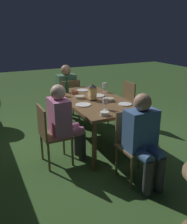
{
  "coord_description": "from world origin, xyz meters",
  "views": [
    {
      "loc": [
        -3.45,
        1.7,
        1.85
      ],
      "look_at": [
        0.0,
        0.0,
        0.53
      ],
      "focal_mm": 39.07,
      "sensor_mm": 36.0,
      "label": 1
    }
  ],
  "objects_px": {
    "plate_d": "(98,96)",
    "bowl_olives": "(80,97)",
    "chair_head_near": "(133,142)",
    "person_in_pink": "(64,120)",
    "plate_b": "(83,90)",
    "bowl_bread": "(105,113)",
    "person_in_blue": "(144,136)",
    "wine_glass_c": "(61,89)",
    "lantern_centerpiece": "(92,91)",
    "chair_side_left_b": "(124,102)",
    "chair_head_far": "(69,98)",
    "chair_side_right_a": "(51,132)",
    "wine_glass_b": "(105,102)",
    "green_bottle_on_table": "(67,87)",
    "bowl_dip": "(109,99)",
    "plate_c": "(125,104)",
    "bowl_salad": "(75,92)",
    "person_in_green": "(65,89)",
    "plate_a": "(83,105)",
    "wine_glass_a": "(105,86)",
    "dining_table": "(94,102)"
  },
  "relations": [
    {
      "from": "green_bottle_on_table",
      "to": "wine_glass_b",
      "type": "relative_size",
      "value": 1.72
    },
    {
      "from": "person_in_green",
      "to": "person_in_pink",
      "type": "height_order",
      "value": "same"
    },
    {
      "from": "wine_glass_b",
      "to": "bowl_salad",
      "type": "xyz_separation_m",
      "value": [
        1.0,
        0.06,
        -0.09
      ]
    },
    {
      "from": "dining_table",
      "to": "bowl_salad",
      "type": "height_order",
      "value": "bowl_salad"
    },
    {
      "from": "wine_glass_a",
      "to": "plate_d",
      "type": "relative_size",
      "value": 0.71
    },
    {
      "from": "wine_glass_a",
      "to": "plate_b",
      "type": "relative_size",
      "value": 0.76
    },
    {
      "from": "bowl_bread",
      "to": "chair_side_right_a",
      "type": "bearing_deg",
      "value": 59.79
    },
    {
      "from": "person_in_pink",
      "to": "wine_glass_c",
      "type": "relative_size",
      "value": 6.8
    },
    {
      "from": "person_in_green",
      "to": "bowl_olives",
      "type": "distance_m",
      "value": 1.24
    },
    {
      "from": "lantern_centerpiece",
      "to": "chair_side_left_b",
      "type": "bearing_deg",
      "value": -63.68
    },
    {
      "from": "plate_c",
      "to": "dining_table",
      "type": "bearing_deg",
      "value": 30.11
    },
    {
      "from": "chair_side_left_b",
      "to": "green_bottle_on_table",
      "type": "xyz_separation_m",
      "value": [
        0.18,
        1.1,
        0.38
      ]
    },
    {
      "from": "wine_glass_a",
      "to": "wine_glass_b",
      "type": "distance_m",
      "value": 1.01
    },
    {
      "from": "bowl_dip",
      "to": "plate_a",
      "type": "bearing_deg",
      "value": 92.74
    },
    {
      "from": "person_in_green",
      "to": "bowl_bread",
      "type": "xyz_separation_m",
      "value": [
        -2.12,
        0.22,
        0.15
      ]
    },
    {
      "from": "person_in_pink",
      "to": "bowl_olives",
      "type": "xyz_separation_m",
      "value": [
        0.53,
        -0.48,
        0.14
      ]
    },
    {
      "from": "person_in_blue",
      "to": "wine_glass_c",
      "type": "relative_size",
      "value": 6.8
    },
    {
      "from": "plate_d",
      "to": "bowl_olives",
      "type": "bearing_deg",
      "value": 90.8
    },
    {
      "from": "plate_c",
      "to": "chair_side_left_b",
      "type": "bearing_deg",
      "value": -32.42
    },
    {
      "from": "bowl_bread",
      "to": "bowl_dip",
      "type": "bearing_deg",
      "value": -34.84
    },
    {
      "from": "person_in_pink",
      "to": "plate_d",
      "type": "distance_m",
      "value": 0.98
    },
    {
      "from": "lantern_centerpiece",
      "to": "plate_d",
      "type": "xyz_separation_m",
      "value": [
        0.18,
        -0.19,
        -0.14
      ]
    },
    {
      "from": "plate_c",
      "to": "bowl_salad",
      "type": "bearing_deg",
      "value": 25.39
    },
    {
      "from": "chair_side_right_a",
      "to": "person_in_pink",
      "type": "distance_m",
      "value": 0.25
    },
    {
      "from": "chair_side_right_a",
      "to": "bowl_bread",
      "type": "bearing_deg",
      "value": -120.21
    },
    {
      "from": "chair_side_left_b",
      "to": "plate_a",
      "type": "xyz_separation_m",
      "value": [
        -0.65,
        1.16,
        0.28
      ]
    },
    {
      "from": "chair_head_far",
      "to": "chair_side_right_a",
      "type": "distance_m",
      "value": 1.78
    },
    {
      "from": "person_in_blue",
      "to": "plate_c",
      "type": "height_order",
      "value": "person_in_blue"
    },
    {
      "from": "plate_b",
      "to": "bowl_bread",
      "type": "distance_m",
      "value": 1.4
    },
    {
      "from": "green_bottle_on_table",
      "to": "plate_c",
      "type": "xyz_separation_m",
      "value": [
        -1.09,
        -0.53,
        -0.1
      ]
    },
    {
      "from": "person_in_blue",
      "to": "plate_a",
      "type": "relative_size",
      "value": 5.02
    },
    {
      "from": "chair_side_right_a",
      "to": "lantern_centerpiece",
      "type": "xyz_separation_m",
      "value": [
        0.36,
        -0.82,
        0.42
      ]
    },
    {
      "from": "wine_glass_a",
      "to": "bowl_dip",
      "type": "relative_size",
      "value": 1.15
    },
    {
      "from": "lantern_centerpiece",
      "to": "bowl_bread",
      "type": "relative_size",
      "value": 2.16
    },
    {
      "from": "lantern_centerpiece",
      "to": "green_bottle_on_table",
      "type": "xyz_separation_m",
      "value": [
        0.63,
        0.2,
        -0.04
      ]
    },
    {
      "from": "lantern_centerpiece",
      "to": "bowl_olives",
      "type": "distance_m",
      "value": 0.25
    },
    {
      "from": "dining_table",
      "to": "green_bottle_on_table",
      "type": "relative_size",
      "value": 6.22
    },
    {
      "from": "chair_head_near",
      "to": "person_in_pink",
      "type": "bearing_deg",
      "value": 41.83
    },
    {
      "from": "chair_side_right_a",
      "to": "plate_a",
      "type": "height_order",
      "value": "chair_side_right_a"
    },
    {
      "from": "wine_glass_a",
      "to": "plate_c",
      "type": "bearing_deg",
      "value": 173.46
    },
    {
      "from": "person_in_green",
      "to": "plate_a",
      "type": "height_order",
      "value": "person_in_green"
    },
    {
      "from": "bowl_dip",
      "to": "dining_table",
      "type": "bearing_deg",
      "value": 37.94
    },
    {
      "from": "wine_glass_b",
      "to": "chair_side_right_a",
      "type": "bearing_deg",
      "value": 78.4
    },
    {
      "from": "green_bottle_on_table",
      "to": "wine_glass_a",
      "type": "height_order",
      "value": "green_bottle_on_table"
    },
    {
      "from": "chair_side_right_a",
      "to": "bowl_olives",
      "type": "distance_m",
      "value": 0.91
    },
    {
      "from": "person_in_blue",
      "to": "chair_head_far",
      "type": "bearing_deg",
      "value": -0.0
    },
    {
      "from": "plate_c",
      "to": "bowl_salad",
      "type": "relative_size",
      "value": 1.66
    },
    {
      "from": "green_bottle_on_table",
      "to": "plate_c",
      "type": "distance_m",
      "value": 1.21
    },
    {
      "from": "chair_side_left_b",
      "to": "person_in_pink",
      "type": "relative_size",
      "value": 0.76
    },
    {
      "from": "plate_a",
      "to": "bowl_bread",
      "type": "xyz_separation_m",
      "value": [
        -0.54,
        -0.07,
        0.02
      ]
    }
  ]
}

